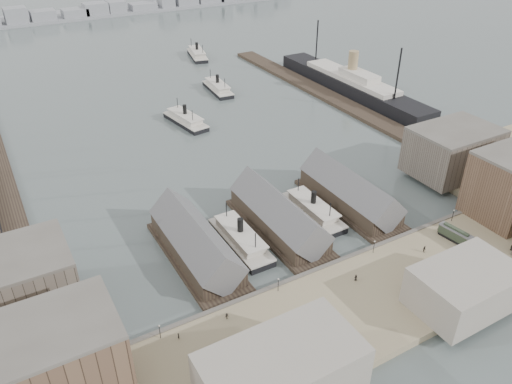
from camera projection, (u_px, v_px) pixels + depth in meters
ground at (312, 262)px, 133.43m from camera, size 900.00×900.00×0.00m
quay at (361, 305)px, 118.08m from camera, size 180.00×30.00×2.00m
seawall at (323, 269)px, 128.98m from camera, size 180.00×1.20×2.30m
east_wharf at (337, 101)px, 232.84m from camera, size 10.00×180.00×1.60m
ferry_shed_west at (196, 244)px, 132.51m from camera, size 14.00×42.00×12.60m
ferry_shed_center at (279, 217)px, 143.54m from camera, size 14.00×42.00×12.60m
ferry_shed_east at (350, 193)px, 154.56m from camera, size 14.00×42.00×12.60m
warehouse_west_front at (33, 375)px, 89.13m from camera, size 32.00×18.00×18.00m
warehouse_west_back at (13, 285)px, 112.41m from camera, size 26.00×20.00×14.00m
warehouse_east_back at (452, 151)px, 168.46m from camera, size 28.00×20.00×15.00m
street_bldg_center at (465, 287)px, 114.54m from camera, size 24.00×16.00×10.00m
street_bldg_west at (281, 374)px, 92.82m from camera, size 30.00×16.00×12.00m
lamp_post_far_w at (159, 329)px, 106.70m from camera, size 0.44×0.44×3.92m
lamp_post_near_w at (278, 282)px, 119.43m from camera, size 0.44×0.44×3.92m
lamp_post_near_e at (374, 244)px, 132.15m from camera, size 0.44×0.44×3.92m
lamp_post_far_e at (453, 213)px, 144.87m from camera, size 0.44×0.44×3.92m
far_shore at (55, 15)px, 378.33m from camera, size 500.00×40.00×15.72m
ferry_docked_west at (241, 239)px, 138.60m from camera, size 7.80×26.01×9.29m
ferry_docked_east at (313, 210)px, 151.20m from camera, size 7.58×25.28×9.03m
ferry_open_near at (186, 119)px, 210.57m from camera, size 11.34×26.17×9.04m
ferry_open_mid at (218, 87)px, 244.55m from camera, size 9.70×25.60×8.94m
ferry_open_far at (197, 54)px, 293.98m from camera, size 13.37×27.25×9.35m
ocean_steamer at (351, 84)px, 242.49m from camera, size 13.79×100.77×20.15m
tram at (455, 235)px, 137.37m from camera, size 3.76×9.90×3.43m
horse_cart_left at (220, 354)px, 103.41m from camera, size 4.62×3.94×1.72m
horse_cart_center at (305, 321)px, 111.27m from camera, size 4.86×1.67×1.50m
horse_cart_right at (453, 278)px, 123.44m from camera, size 4.84×2.43×1.71m
pedestrian_0 at (179, 336)px, 107.50m from camera, size 0.48×0.63×1.69m
pedestrian_1 at (195, 376)px, 98.62m from camera, size 0.82×0.66×1.61m
pedestrian_2 at (227, 316)px, 112.54m from camera, size 1.10×0.70×1.61m
pedestrian_3 at (322, 349)px, 104.37m from camera, size 1.05×0.51×1.74m
pedestrian_4 at (356, 278)px, 123.64m from camera, size 0.98×0.82×1.71m
pedestrian_5 at (407, 293)px, 119.06m from camera, size 0.70×0.75×1.66m
pedestrian_6 at (424, 249)px, 133.40m from camera, size 0.97×1.08×1.81m
pedestrian_7 at (459, 273)px, 125.12m from camera, size 1.00×1.18×1.58m
pedestrian_8 at (439, 230)px, 141.09m from camera, size 1.08×0.77×1.71m
pedestrian_9 at (511, 248)px, 134.03m from camera, size 0.94×0.94×1.65m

